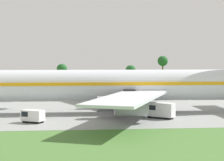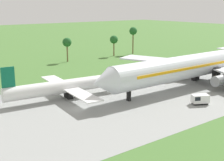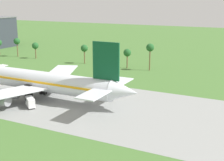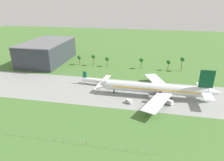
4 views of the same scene
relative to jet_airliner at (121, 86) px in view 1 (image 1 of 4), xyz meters
The scene contains 4 objects.
jet_airliner is the anchor object (origin of this frame).
baggage_tug 21.26m from the jet_airliner, 144.93° to the right, with size 4.32×3.58×2.28m.
fuel_truck 11.65m from the jet_airliner, 53.75° to the right, with size 5.45×4.82×3.00m.
palm_tree_row 61.11m from the jet_airliner, 115.51° to the left, with size 97.26×3.60×12.39m.
Camera 1 is at (30.92, -85.74, 11.19)m, focal length 65.00 mm.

